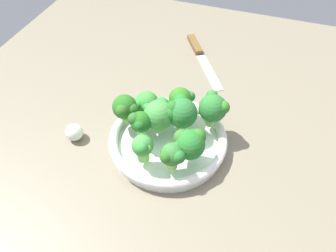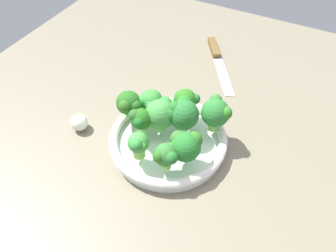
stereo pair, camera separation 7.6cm
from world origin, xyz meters
TOP-DOWN VIEW (x-y plane):
  - ground_plane at (0.00, 0.00)cm, footprint 130.00×130.00cm
  - bowl at (3.31, -2.18)cm, footprint 26.90×26.90cm
  - broccoli_floret_0 at (5.48, -7.85)cm, footprint 5.21×4.96cm
  - broccoli_floret_1 at (-3.46, 6.14)cm, footprint 6.71×6.96cm
  - broccoli_floret_2 at (-4.70, -1.77)cm, footprint 6.25×5.68cm
  - broccoli_floret_3 at (11.55, -4.74)cm, footprint 5.13×4.70cm
  - broccoli_floret_4 at (7.29, 3.90)cm, footprint 6.59×6.87cm
  - broccoli_floret_5 at (-0.04, -0.48)cm, footprint 7.78×7.50cm
  - broccoli_floret_6 at (11.42, 1.48)cm, footprint 5.21×5.43cm
  - broccoli_floret_7 at (1.62, -4.66)cm, footprint 7.69×6.95cm
  - broccoli_floret_8 at (2.54, -12.47)cm, footprint 6.32×6.35cm
  - broccoli_floret_9 at (-0.99, -8.97)cm, footprint 5.92×5.47cm
  - knife at (-34.02, -4.96)cm, footprint 23.68×16.39cm
  - garlic_bulb at (8.13, -23.61)cm, footprint 4.09×4.09cm

SIDE VIEW (x-z plane):
  - ground_plane at x=0.00cm, z-range -2.50..0.00cm
  - knife at x=-34.02cm, z-range -0.20..1.30cm
  - bowl at x=3.31cm, z-range 0.04..3.71cm
  - garlic_bulb at x=8.13cm, z-range 0.00..4.09cm
  - broccoli_floret_6 at x=11.42cm, z-range 4.38..10.60cm
  - broccoli_floret_9 at x=-0.99cm, z-range 4.19..10.90cm
  - broccoli_floret_4 at x=7.29cm, z-range 4.15..11.13cm
  - broccoli_floret_3 at x=11.55cm, z-range 4.40..10.96cm
  - broccoli_floret_2 at x=-4.70cm, z-range 4.35..11.14cm
  - broccoli_floret_7 at x=1.62cm, z-range 4.11..11.74cm
  - broccoli_floret_0 at x=5.48cm, z-range 4.58..11.35cm
  - broccoli_floret_8 at x=2.54cm, z-range 4.56..12.00cm
  - broccoli_floret_5 at x=-0.04cm, z-range 4.42..12.36cm
  - broccoli_floret_1 at x=-3.46cm, z-range 4.51..12.55cm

